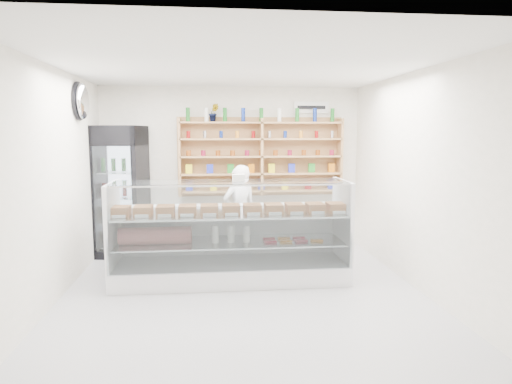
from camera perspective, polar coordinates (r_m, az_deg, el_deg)
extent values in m
plane|color=#ABABB0|center=(5.91, -1.59, -12.49)|extent=(5.00, 5.00, 0.00)
plane|color=white|center=(5.61, -1.69, 15.51)|extent=(5.00, 5.00, 0.00)
plane|color=white|center=(8.07, -3.00, 3.08)|extent=(4.50, 0.00, 4.50)
plane|color=white|center=(3.13, 1.88, -3.89)|extent=(4.50, 0.00, 4.50)
plane|color=white|center=(5.86, -24.15, 0.79)|extent=(0.00, 5.00, 5.00)
plane|color=white|center=(6.18, 19.66, 1.31)|extent=(0.00, 5.00, 5.00)
cube|color=white|center=(6.34, -3.13, -9.82)|extent=(3.15, 0.89, 0.26)
cube|color=white|center=(6.63, -3.35, -4.93)|extent=(3.15, 0.05, 0.66)
cube|color=silver|center=(6.24, -3.16, -6.27)|extent=(3.03, 0.79, 0.02)
cube|color=silver|center=(6.15, -3.19, -2.75)|extent=(3.09, 0.82, 0.02)
cube|color=silver|center=(5.75, -2.96, -4.59)|extent=(3.09, 0.13, 1.10)
cube|color=silver|center=(6.04, -3.19, 1.28)|extent=(3.09, 0.63, 0.01)
imported|color=white|center=(7.22, -2.05, -2.59)|extent=(0.64, 0.53, 1.51)
cube|color=black|center=(7.79, -16.53, 0.12)|extent=(0.87, 0.86, 2.12)
cube|color=#28053D|center=(7.38, -16.85, 6.74)|extent=(0.74, 0.15, 0.30)
cube|color=silver|center=(7.44, -16.56, -0.96)|extent=(0.63, 0.11, 1.68)
cube|color=tan|center=(7.90, -9.50, 4.28)|extent=(0.04, 0.28, 1.33)
cube|color=tan|center=(7.94, 0.67, 4.40)|extent=(0.04, 0.28, 1.33)
cube|color=tan|center=(8.22, 10.43, 4.38)|extent=(0.04, 0.28, 1.33)
cube|color=tan|center=(7.99, 0.66, 0.17)|extent=(2.80, 0.28, 0.03)
cube|color=tan|center=(7.96, 0.66, 2.31)|extent=(2.80, 0.28, 0.03)
cube|color=tan|center=(7.94, 0.67, 4.47)|extent=(2.80, 0.28, 0.03)
cube|color=tan|center=(7.93, 0.67, 6.63)|extent=(2.80, 0.28, 0.03)
cube|color=tan|center=(7.93, 0.67, 8.66)|extent=(2.80, 0.28, 0.03)
imported|color=#1E6626|center=(7.88, -5.31, 9.85)|extent=(0.18, 0.15, 0.30)
ellipsoid|color=silver|center=(6.97, -20.89, 10.56)|extent=(0.15, 0.50, 0.50)
cube|color=white|center=(8.22, 6.92, 10.44)|extent=(0.62, 0.03, 0.20)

